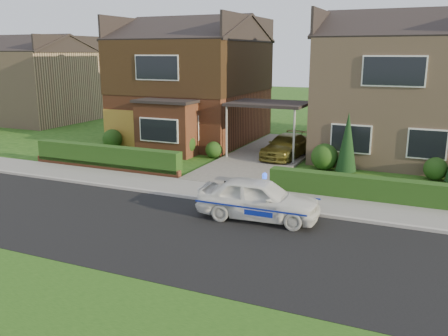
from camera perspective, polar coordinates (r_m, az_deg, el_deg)
The scene contains 25 objects.
ground at distance 14.63m, azimuth -8.72°, elevation -7.12°, with size 120.00×120.00×0.00m, color #1B4312.
road at distance 14.63m, azimuth -8.72°, elevation -7.12°, with size 60.00×6.00×0.02m, color black.
kerb at distance 17.11m, azimuth -3.25°, elevation -3.66°, with size 60.00×0.16×0.12m, color #9E9993.
sidewalk at distance 18.01m, azimuth -1.73°, elevation -2.78°, with size 60.00×2.00×0.10m, color slate.
grass_verge at distance 11.16m, azimuth -23.07°, elevation -15.08°, with size 60.00×4.00×0.01m, color #1B4312.
driveway at distance 24.22m, azimuth 5.32°, elevation 1.51°, with size 3.80×12.00×0.12m, color #666059.
house_left at distance 28.66m, azimuth -3.82°, elevation 11.00°, with size 7.50×9.53×7.25m.
house_right at distance 25.56m, azimuth 20.33°, elevation 9.53°, with size 7.50×8.06×7.25m.
carport_link at distance 23.77m, azimuth 5.42°, elevation 7.61°, with size 3.80×3.00×2.77m.
garage_door at distance 26.89m, azimuth -12.32°, elevation 4.62°, with size 2.20×0.10×2.10m, color #8E5F1F.
dwarf_wall at distance 21.96m, azimuth -14.14°, elevation 0.19°, with size 7.70×0.25×0.36m, color brown.
hedge_left at distance 22.12m, azimuth -13.88°, elevation -0.18°, with size 7.50×0.55×0.90m, color black.
hedge_right at distance 17.68m, azimuth 17.38°, elevation -3.92°, with size 7.50×0.55×0.80m, color black.
shrub_left_far at distance 26.76m, azimuth -13.28°, elevation 3.42°, with size 1.08×1.08×1.08m, color black.
shrub_left_mid at distance 24.15m, azimuth -5.00°, elevation 2.93°, with size 1.32×1.32×1.32m, color black.
shrub_left_near at distance 23.75m, azimuth -1.25°, elevation 2.20°, with size 0.84×0.84×0.84m, color black.
shrub_right_near at distance 21.79m, azimuth 11.99°, elevation 1.33°, with size 1.20×1.20×1.20m, color black.
shrub_right_mid at distance 21.49m, azimuth 24.09°, elevation -0.08°, with size 0.96×0.96×0.96m, color black.
conifer_a at distance 21.28m, azimuth 14.60°, elevation 2.82°, with size 0.90×0.90×2.60m, color black.
neighbour_left at distance 38.93m, azimuth -21.40°, elevation 9.04°, with size 6.50×7.00×5.20m, color tan.
police_car at distance 15.04m, azimuth 4.17°, elevation -3.75°, with size 3.57×3.98×1.49m.
driveway_car at distance 23.59m, azimuth 7.47°, elevation 2.63°, with size 1.54×3.79×1.10m, color olive.
potted_plant_a at distance 24.32m, azimuth -6.85°, elevation 2.20°, with size 0.36×0.25×0.69m, color gray.
potted_plant_b at distance 21.28m, azimuth -7.87°, elevation 0.59°, with size 0.33×0.41×0.75m, color gray.
potted_plant_c at distance 23.36m, azimuth -15.97°, elevation 1.32°, with size 0.40×0.40×0.72m, color gray.
Camera 1 is at (7.47, -11.47, 5.18)m, focal length 38.00 mm.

